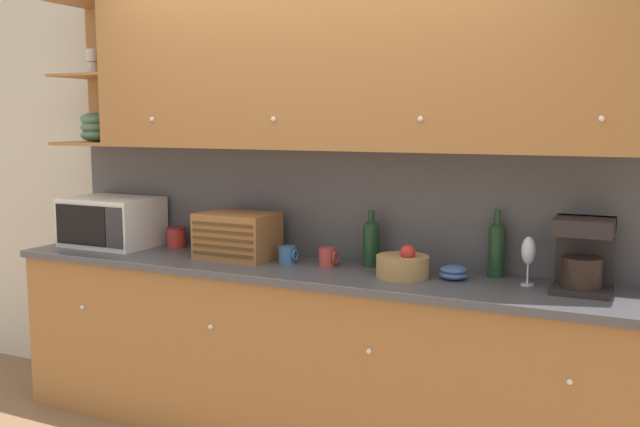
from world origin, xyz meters
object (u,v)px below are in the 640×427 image
storage_canister (176,237)px  wine_glass (528,252)px  mug_blue_second (204,241)px  fruit_basket (403,265)px  mug (287,255)px  mug_patterned_third (328,257)px  second_wine_bottle (497,247)px  bowl_stack_on_counter (454,272)px  microwave (112,222)px  wine_bottle (371,241)px  coffee_maker (583,255)px  bread_box (237,236)px

storage_canister → wine_glass: size_ratio=0.53×
mug_blue_second → fruit_basket: bearing=-8.8°
mug → mug_patterned_third: mug_patterned_third is taller
storage_canister → fruit_basket: 1.53m
second_wine_bottle → bowl_stack_on_counter: bearing=-139.1°
microwave → wine_bottle: same height
mug_patterned_third → coffee_maker: coffee_maker is taller
microwave → storage_canister: size_ratio=4.48×
mug_blue_second → coffee_maker: bearing=-3.7°
bread_box → mug_patterned_third: bread_box is taller
bread_box → bowl_stack_on_counter: size_ratio=3.00×
microwave → mug_blue_second: bearing=15.2°
mug → fruit_basket: (0.68, -0.05, 0.01)m
coffee_maker → wine_bottle: bearing=174.1°
fruit_basket → wine_glass: wine_glass is taller
mug → second_wine_bottle: size_ratio=0.31×
microwave → mug_blue_second: microwave is taller
wine_glass → coffee_maker: size_ratio=0.68×
wine_bottle → fruit_basket: 0.31m
storage_canister → coffee_maker: 2.35m
storage_canister → bread_box: bearing=-13.7°
second_wine_bottle → microwave: bearing=-176.1°
bread_box → bowl_stack_on_counter: 1.24m
mug_blue_second → storage_canister: bearing=-169.8°
wine_bottle → bowl_stack_on_counter: (0.48, -0.12, -0.10)m
bread_box → coffee_maker: coffee_maker is taller
mug_patterned_third → coffee_maker: size_ratio=0.29×
mug_blue_second → mug: (0.66, -0.16, 0.00)m
mug → wine_bottle: bearing=16.5°
mug_patterned_third → bowl_stack_on_counter: size_ratio=0.71×
wine_bottle → bowl_stack_on_counter: wine_bottle is taller
storage_canister → wine_glass: bearing=-2.3°
storage_canister → wine_glass: 2.10m
second_wine_bottle → mug_blue_second: bearing=180.0°
fruit_basket → coffee_maker: coffee_maker is taller
storage_canister → coffee_maker: (2.34, -0.11, 0.11)m
mug_blue_second → wine_bottle: 1.09m
bowl_stack_on_counter → second_wine_bottle: (0.17, 0.15, 0.12)m
bowl_stack_on_counter → coffee_maker: size_ratio=0.41×
mug_blue_second → wine_bottle: bearing=-1.5°
storage_canister → mug_blue_second: storage_canister is taller
bread_box → microwave: bearing=179.7°
bowl_stack_on_counter → wine_glass: wine_glass is taller
microwave → bread_box: (0.92, -0.00, -0.02)m
mug → wine_glass: wine_glass is taller
fruit_basket → second_wine_bottle: bearing=26.6°
mug_patterned_third → wine_glass: bearing=1.1°
mug_blue_second → mug_patterned_third: (0.89, -0.14, 0.00)m
mug_blue_second → fruit_basket: (1.33, -0.21, 0.01)m
mug_blue_second → wine_bottle: wine_bottle is taller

